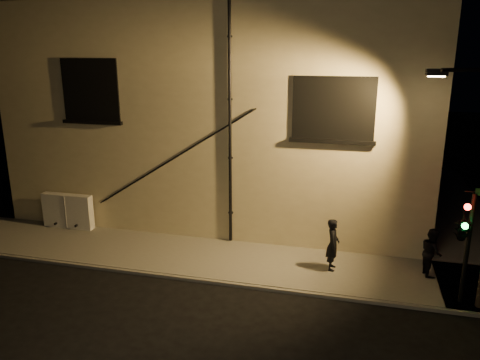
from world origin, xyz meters
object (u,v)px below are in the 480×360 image
(utility_cabinet, at_px, (68,211))
(traffic_signal, at_px, (463,228))
(pedestrian_a, at_px, (333,244))
(pedestrian_b, at_px, (431,252))

(utility_cabinet, xyz_separation_m, traffic_signal, (13.49, -2.36, 1.51))
(utility_cabinet, xyz_separation_m, pedestrian_a, (10.13, -1.12, 0.16))
(pedestrian_b, bearing_deg, traffic_signal, -176.53)
(pedestrian_b, bearing_deg, utility_cabinet, 75.36)
(pedestrian_a, xyz_separation_m, traffic_signal, (3.35, -1.24, 1.34))
(pedestrian_b, relative_size, traffic_signal, 0.46)
(utility_cabinet, distance_m, pedestrian_b, 13.09)
(utility_cabinet, distance_m, pedestrian_a, 10.20)
(pedestrian_b, height_order, traffic_signal, traffic_signal)
(utility_cabinet, bearing_deg, pedestrian_a, -6.33)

